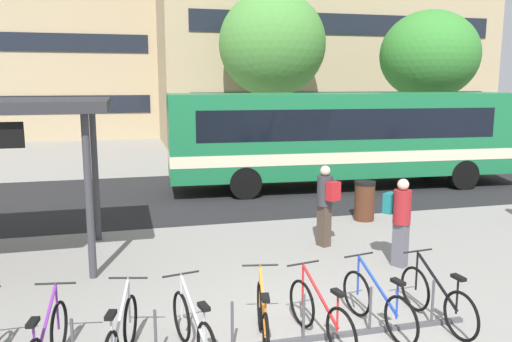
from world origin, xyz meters
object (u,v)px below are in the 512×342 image
parked_bicycle_silver_4 (194,330)px  street_tree_0 (272,44)px  parked_bicycle_silver_3 (121,337)px  parked_bicycle_blue_7 (378,304)px  city_bus (349,136)px  parked_bicycle_black_8 (437,300)px  commuter_teal_pack_0 (400,216)px  commuter_red_pack_2 (326,200)px  parked_bicycle_red_6 (320,316)px  parked_bicycle_orange_5 (263,320)px  trash_bin (364,201)px  street_tree_1 (429,55)px

parked_bicycle_silver_4 → street_tree_0: size_ratio=0.22×
parked_bicycle_silver_3 → parked_bicycle_blue_7: bearing=-75.2°
city_bus → parked_bicycle_silver_3: 12.42m
parked_bicycle_black_8 → commuter_teal_pack_0: bearing=-22.6°
commuter_red_pack_2 → parked_bicycle_silver_3: bearing=110.4°
parked_bicycle_black_8 → commuter_teal_pack_0: 2.54m
parked_bicycle_red_6 → city_bus: bearing=-36.9°
parked_bicycle_orange_5 → parked_bicycle_black_8: same height
city_bus → parked_bicycle_black_8: city_bus is taller
parked_bicycle_silver_4 → street_tree_0: street_tree_0 is taller
parked_bicycle_black_8 → parked_bicycle_silver_3: bearing=84.5°
city_bus → trash_bin: (-1.38, -4.12, -1.26)m
trash_bin → commuter_red_pack_2: bearing=-135.3°
parked_bicycle_red_6 → parked_bicycle_black_8: 1.87m
parked_bicycle_silver_3 → street_tree_1: 21.51m
parked_bicycle_silver_3 → trash_bin: bearing=-33.8°
city_bus → parked_bicycle_orange_5: city_bus is taller
parked_bicycle_silver_4 → parked_bicycle_blue_7: bearing=-99.1°
trash_bin → parked_bicycle_black_8: bearing=-105.5°
parked_bicycle_silver_3 → parked_bicycle_orange_5: size_ratio=0.99×
parked_bicycle_orange_5 → parked_bicycle_red_6: size_ratio=1.00×
city_bus → commuter_red_pack_2: size_ratio=6.77×
parked_bicycle_silver_4 → street_tree_1: street_tree_1 is taller
city_bus → parked_bicycle_silver_4: 11.92m
commuter_red_pack_2 → street_tree_1: size_ratio=0.26×
commuter_teal_pack_0 → street_tree_0: 16.39m
parked_bicycle_orange_5 → parked_bicycle_black_8: bearing=-79.6°
parked_bicycle_silver_3 → street_tree_0: bearing=-8.2°
city_bus → street_tree_1: bearing=44.6°
parked_bicycle_red_6 → parked_bicycle_blue_7: 0.95m
parked_bicycle_black_8 → trash_bin: 5.87m
parked_bicycle_silver_3 → commuter_teal_pack_0: (5.24, 2.40, 0.62)m
street_tree_1 → street_tree_0: bearing=160.7°
city_bus → commuter_red_pack_2: bearing=-115.2°
parked_bicycle_silver_4 → parked_bicycle_red_6: size_ratio=1.00×
parked_bicycle_black_8 → parked_bicycle_orange_5: bearing=84.1°
parked_bicycle_orange_5 → parked_bicycle_red_6: 0.81m
commuter_teal_pack_0 → trash_bin: (0.86, 3.29, -0.49)m
parked_bicycle_orange_5 → street_tree_0: 19.46m
parked_bicycle_blue_7 → commuter_red_pack_2: commuter_red_pack_2 is taller
commuter_teal_pack_0 → trash_bin: size_ratio=1.70×
parked_bicycle_red_6 → commuter_teal_pack_0: 3.61m
parked_bicycle_orange_5 → street_tree_0: street_tree_0 is taller
parked_bicycle_silver_4 → street_tree_1: 20.95m
city_bus → street_tree_0: street_tree_0 is taller
parked_bicycle_blue_7 → street_tree_1: size_ratio=0.25×
parked_bicycle_silver_3 → street_tree_1: (14.09, 15.65, 4.42)m
parked_bicycle_blue_7 → street_tree_0: 19.00m
parked_bicycle_silver_4 → parked_bicycle_orange_5: size_ratio=1.00×
parked_bicycle_silver_3 → parked_bicycle_black_8: same height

